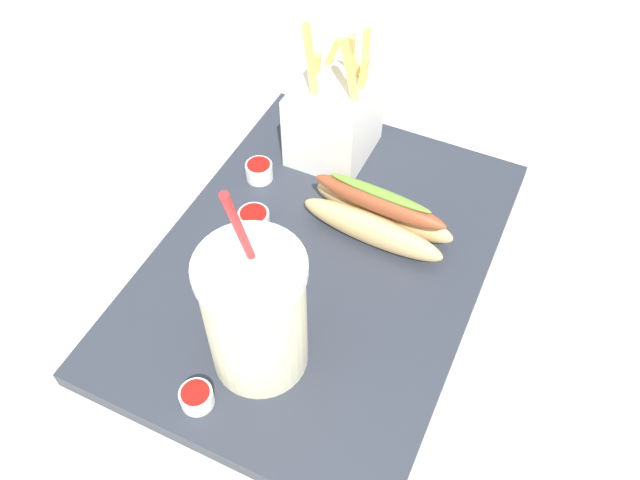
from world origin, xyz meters
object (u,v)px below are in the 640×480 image
Objects in this scene: hot_dog_1 at (378,216)px; fries_basket at (334,119)px; ketchup_cup_2 at (259,170)px; soda_cup at (256,314)px; ketchup_cup_1 at (196,397)px; ketchup_cup_3 at (254,218)px.

fries_basket is at bearing -135.79° from hot_dog_1.
ketchup_cup_2 is at bearing -97.18° from hot_dog_1.
hot_dog_1 is at bearing 44.21° from fries_basket.
soda_cup is 1.46× the size of hot_dog_1.
hot_dog_1 is 5.29× the size of ketchup_cup_2.
ketchup_cup_1 reaches higher than ketchup_cup_3.
soda_cup is at bearing 11.17° from fries_basket.
ketchup_cup_3 is at bearing -164.65° from ketchup_cup_1.
soda_cup reaches higher than hot_dog_1.
ketchup_cup_3 is at bearing -11.74° from fries_basket.
soda_cup reaches higher than ketchup_cup_3.
hot_dog_1 is 0.16m from ketchup_cup_2.
ketchup_cup_1 is at bearing -24.38° from soda_cup.
fries_basket reaches higher than ketchup_cup_2.
hot_dog_1 is 0.14m from ketchup_cup_3.
hot_dog_1 is at bearing 109.82° from ketchup_cup_3.
hot_dog_1 reaches higher than ketchup_cup_2.
hot_dog_1 is at bearing 168.21° from soda_cup.
fries_basket is at bearing 143.61° from ketchup_cup_2.
soda_cup is 0.20m from hot_dog_1.
hot_dog_1 is (-0.19, 0.04, -0.05)m from soda_cup.
soda_cup is at bearing 31.21° from ketchup_cup_3.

